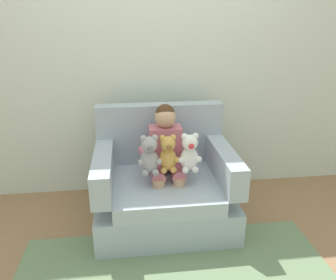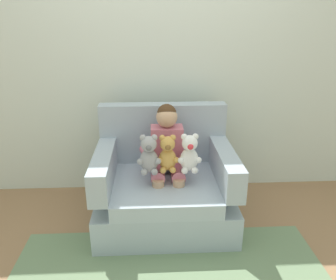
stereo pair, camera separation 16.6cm
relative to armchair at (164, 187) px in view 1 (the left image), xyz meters
The scene contains 8 objects.
ground_plane 0.30m from the armchair, 90.00° to the right, with size 8.00×8.00×0.00m, color #936D4C.
back_wall 1.18m from the armchair, 90.00° to the left, with size 6.00×0.10×2.60m, color silver.
floor_rug 0.77m from the armchair, 90.00° to the right, with size 2.14×1.03×0.01m, color slate.
armchair is the anchor object (origin of this frame).
seated_child 0.31m from the armchair, 43.94° to the left, with size 0.45×0.39×0.82m.
plush_honey 0.37m from the armchair, 81.42° to the right, with size 0.17×0.14×0.29m.
plush_white 0.42m from the armchair, 37.86° to the right, with size 0.18×0.15×0.31m.
plush_grey 0.40m from the armchair, 129.43° to the right, with size 0.18×0.15×0.31m.
Camera 1 is at (-0.27, -2.41, 1.66)m, focal length 35.90 mm.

